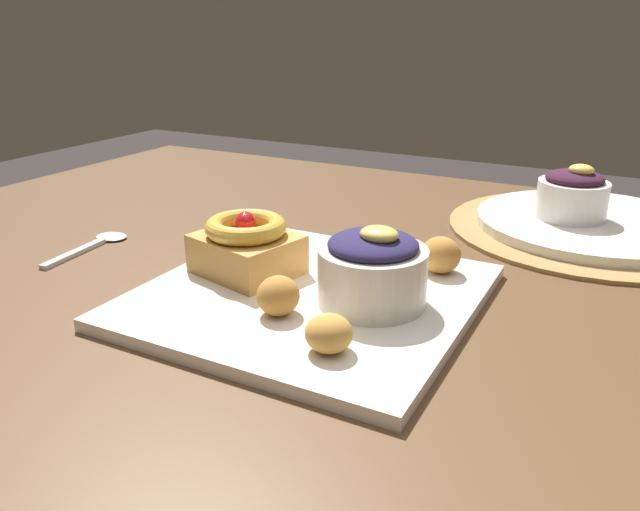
% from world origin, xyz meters
% --- Properties ---
extents(dining_table, '(1.38, 0.96, 0.73)m').
position_xyz_m(dining_table, '(0.00, 0.00, 0.64)').
color(dining_table, brown).
rests_on(dining_table, ground_plane).
extents(woven_placemat, '(0.36, 0.36, 0.00)m').
position_xyz_m(woven_placemat, '(0.17, 0.28, 0.73)').
color(woven_placemat, '#997A47').
rests_on(woven_placemat, dining_table).
extents(front_plate, '(0.30, 0.30, 0.01)m').
position_xyz_m(front_plate, '(-0.05, -0.07, 0.74)').
color(front_plate, white).
rests_on(front_plate, dining_table).
extents(cake_slice, '(0.11, 0.10, 0.06)m').
position_xyz_m(cake_slice, '(-0.12, -0.06, 0.77)').
color(cake_slice, '#C68E47').
rests_on(cake_slice, front_plate).
extents(berry_ramekin, '(0.10, 0.10, 0.07)m').
position_xyz_m(berry_ramekin, '(0.02, -0.07, 0.77)').
color(berry_ramekin, silver).
rests_on(berry_ramekin, front_plate).
extents(fritter_front, '(0.04, 0.04, 0.03)m').
position_xyz_m(fritter_front, '(0.02, -0.16, 0.76)').
color(fritter_front, gold).
rests_on(fritter_front, front_plate).
extents(fritter_middle, '(0.05, 0.04, 0.04)m').
position_xyz_m(fritter_middle, '(-0.02, 0.01, 0.76)').
color(fritter_middle, '#BC7F38').
rests_on(fritter_middle, front_plate).
extents(fritter_back, '(0.04, 0.04, 0.03)m').
position_xyz_m(fritter_back, '(-0.05, -0.12, 0.76)').
color(fritter_back, '#BC7F38').
rests_on(fritter_back, front_plate).
extents(fritter_extra, '(0.04, 0.04, 0.04)m').
position_xyz_m(fritter_extra, '(0.05, 0.03, 0.76)').
color(fritter_extra, '#BC7F38').
rests_on(fritter_extra, front_plate).
extents(back_plate, '(0.29, 0.29, 0.01)m').
position_xyz_m(back_plate, '(0.17, 0.28, 0.74)').
color(back_plate, white).
rests_on(back_plate, woven_placemat).
extents(back_ramekin, '(0.09, 0.09, 0.07)m').
position_xyz_m(back_ramekin, '(0.14, 0.27, 0.78)').
color(back_ramekin, white).
rests_on(back_ramekin, back_plate).
extents(spoon, '(0.04, 0.13, 0.00)m').
position_xyz_m(spoon, '(-0.35, -0.05, 0.73)').
color(spoon, silver).
rests_on(spoon, dining_table).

